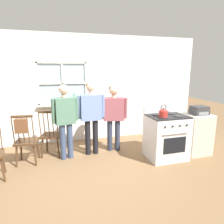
% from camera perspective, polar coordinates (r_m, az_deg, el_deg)
% --- Properties ---
extents(ground_plane, '(16.00, 16.00, 0.00)m').
position_cam_1_polar(ground_plane, '(4.21, -5.52, -14.08)').
color(ground_plane, brown).
extents(wall_back, '(6.40, 0.16, 2.70)m').
position_cam_1_polar(wall_back, '(5.19, -8.49, 6.35)').
color(wall_back, white).
rests_on(wall_back, ground_plane).
extents(chair_by_window, '(0.47, 0.45, 1.02)m').
position_cam_1_polar(chair_by_window, '(4.33, -23.24, -7.80)').
color(chair_by_window, '#4C331E').
rests_on(chair_by_window, ground_plane).
extents(chair_near_wall, '(0.51, 0.50, 1.02)m').
position_cam_1_polar(chair_near_wall, '(4.54, -16.93, -6.39)').
color(chair_near_wall, '#4C331E').
rests_on(chair_near_wall, ground_plane).
extents(person_elderly_left, '(0.56, 0.29, 1.55)m').
position_cam_1_polar(person_elderly_left, '(4.17, -13.25, -1.04)').
color(person_elderly_left, '#384766').
rests_on(person_elderly_left, ground_plane).
extents(person_teen_center, '(0.59, 0.22, 1.59)m').
position_cam_1_polar(person_teen_center, '(4.30, -6.00, 0.06)').
color(person_teen_center, black).
rests_on(person_teen_center, ground_plane).
extents(person_adult_right, '(0.62, 0.30, 1.52)m').
position_cam_1_polar(person_adult_right, '(4.48, 0.48, 0.32)').
color(person_adult_right, '#2D3347').
rests_on(person_adult_right, ground_plane).
extents(stove, '(0.79, 0.68, 1.08)m').
position_cam_1_polar(stove, '(4.38, 15.19, -6.72)').
color(stove, silver).
rests_on(stove, ground_plane).
extents(kettle, '(0.21, 0.17, 0.25)m').
position_cam_1_polar(kettle, '(4.03, 14.45, -0.17)').
color(kettle, red).
rests_on(kettle, stove).
extents(potted_plant, '(0.16, 0.16, 0.32)m').
position_cam_1_polar(potted_plant, '(5.11, -10.74, 3.20)').
color(potted_plant, beige).
rests_on(potted_plant, wall_back).
extents(handbag, '(0.23, 0.21, 0.31)m').
position_cam_1_polar(handbag, '(4.00, -24.51, -3.55)').
color(handbag, brown).
rests_on(handbag, chair_by_window).
extents(side_counter, '(0.55, 0.50, 0.90)m').
position_cam_1_polar(side_counter, '(4.83, 22.94, -5.76)').
color(side_counter, beige).
rests_on(side_counter, ground_plane).
extents(stereo, '(0.34, 0.29, 0.18)m').
position_cam_1_polar(stereo, '(4.69, 23.65, 0.44)').
color(stereo, '#38383A').
rests_on(stereo, side_counter).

